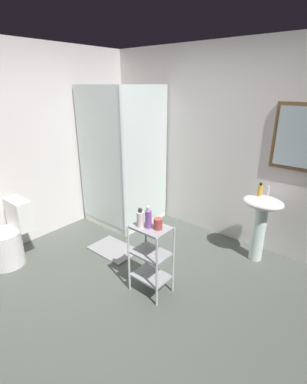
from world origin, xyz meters
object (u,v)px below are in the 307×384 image
object	(u,v)px
shower_stall	(125,193)
bath_mat	(114,249)
hand_soap_bottle	(260,190)
lotion_bottle_white	(140,219)
toilet	(9,239)
conditioner_bottle_purple	(148,219)
storage_cart	(151,254)
pedestal_sink	(261,216)
rinse_cup	(158,224)

from	to	relation	value
shower_stall	bath_mat	xyz separation A→B (m)	(0.47, -0.69, -0.45)
hand_soap_bottle	lotion_bottle_white	xyz separation A→B (m)	(-0.63, -1.33, -0.06)
shower_stall	toilet	bearing A→B (deg)	-99.11
bath_mat	conditioner_bottle_purple	bearing A→B (deg)	-19.12
toilet	storage_cart	size ratio (longest dim) A/B	1.03
lotion_bottle_white	toilet	bearing A→B (deg)	-157.77
storage_cart	hand_soap_bottle	size ratio (longest dim) A/B	4.87
toilet	bath_mat	world-z (taller)	toilet
pedestal_sink	bath_mat	distance (m)	1.86
shower_stall	rinse_cup	bearing A→B (deg)	-33.99
pedestal_sink	lotion_bottle_white	size ratio (longest dim) A/B	4.36
lotion_bottle_white	bath_mat	bearing A→B (deg)	157.21
storage_cart	shower_stall	bearing A→B (deg)	144.17
toilet	storage_cart	world-z (taller)	toilet
rinse_cup	conditioner_bottle_purple	bearing A→B (deg)	-158.01
shower_stall	lotion_bottle_white	size ratio (longest dim) A/B	10.76
toilet	bath_mat	xyz separation A→B (m)	(0.73, 0.95, -0.31)
shower_stall	rinse_cup	size ratio (longest dim) A/B	18.84
shower_stall	hand_soap_bottle	world-z (taller)	shower_stall
toilet	hand_soap_bottle	size ratio (longest dim) A/B	5.01
shower_stall	bath_mat	distance (m)	0.95
toilet	lotion_bottle_white	world-z (taller)	lotion_bottle_white
toilet	conditioner_bottle_purple	size ratio (longest dim) A/B	3.58
storage_cart	pedestal_sink	bearing A→B (deg)	64.05
storage_cart	rinse_cup	world-z (taller)	rinse_cup
pedestal_sink	hand_soap_bottle	bearing A→B (deg)	159.30
toilet	lotion_bottle_white	bearing A→B (deg)	22.23
shower_stall	lotion_bottle_white	xyz separation A→B (m)	(1.25, -1.02, 0.36)
shower_stall	storage_cart	bearing A→B (deg)	-35.83
bath_mat	shower_stall	bearing A→B (deg)	124.05
storage_cart	conditioner_bottle_purple	size ratio (longest dim) A/B	3.49
shower_stall	hand_soap_bottle	bearing A→B (deg)	9.52
rinse_cup	lotion_bottle_white	bearing A→B (deg)	-156.85
pedestal_sink	rinse_cup	size ratio (longest dim) A/B	7.63
pedestal_sink	storage_cart	bearing A→B (deg)	-115.95
toilet	hand_soap_bottle	distance (m)	2.95
bath_mat	lotion_bottle_white	bearing A→B (deg)	-22.79
toilet	conditioner_bottle_purple	xyz separation A→B (m)	(1.58, 0.65, 0.52)
toilet	rinse_cup	distance (m)	1.87
conditioner_bottle_purple	bath_mat	world-z (taller)	conditioner_bottle_purple
pedestal_sink	toilet	bearing A→B (deg)	-138.80
bath_mat	toilet	bearing A→B (deg)	-127.54
pedestal_sink	bath_mat	size ratio (longest dim) A/B	1.35
shower_stall	hand_soap_bottle	xyz separation A→B (m)	(1.88, 0.32, 0.41)
hand_soap_bottle	bath_mat	size ratio (longest dim) A/B	0.25
conditioner_bottle_purple	rinse_cup	bearing A→B (deg)	21.99
shower_stall	pedestal_sink	xyz separation A→B (m)	(1.94, 0.29, 0.12)
hand_soap_bottle	bath_mat	xyz separation A→B (m)	(-1.41, -1.00, -0.87)
pedestal_sink	toilet	size ratio (longest dim) A/B	1.07
hand_soap_bottle	storage_cart	bearing A→B (deg)	-113.30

